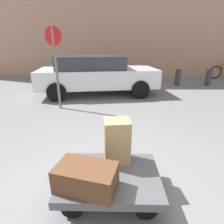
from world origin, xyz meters
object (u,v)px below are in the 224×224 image
object	(u,v)px
bicycle_leaning	(224,72)
no_parking_sign	(55,60)
suitcase_tan_front_right	(117,141)
parked_car	(96,74)
bollard_kerb_mid	(208,78)
suitcase_brown_front_left	(86,177)
luggage_cart	(110,179)
bollard_kerb_near	(178,78)

from	to	relation	value
bicycle_leaning	no_parking_sign	size ratio (longest dim) A/B	0.77
suitcase_tan_front_right	bicycle_leaning	distance (m)	10.33
parked_car	bicycle_leaning	world-z (taller)	parked_car
bollard_kerb_mid	no_parking_sign	bearing A→B (deg)	-150.52
suitcase_tan_front_right	suitcase_brown_front_left	bearing A→B (deg)	-130.87
parked_car	bicycle_leaning	size ratio (longest dim) A/B	2.60
luggage_cart	no_parking_sign	xyz separation A→B (m)	(-1.60, 3.37, 1.14)
bollard_kerb_mid	no_parking_sign	xyz separation A→B (m)	(-5.94, -3.36, 1.04)
suitcase_brown_front_left	bicycle_leaning	size ratio (longest dim) A/B	0.37
luggage_cart	no_parking_sign	world-z (taller)	no_parking_sign
luggage_cart	bollard_kerb_mid	distance (m)	8.00
suitcase_brown_front_left	bollard_kerb_near	size ratio (longest dim) A/B	0.88
bicycle_leaning	luggage_cart	bearing A→B (deg)	-125.21
suitcase_tan_front_right	parked_car	size ratio (longest dim) A/B	0.13
bicycle_leaning	bollard_kerb_mid	xyz separation A→B (m)	(-1.77, -1.93, -0.01)
suitcase_tan_front_right	no_parking_sign	world-z (taller)	no_parking_sign
luggage_cart	suitcase_tan_front_right	xyz separation A→B (m)	(0.08, 0.27, 0.36)
parked_car	suitcase_brown_front_left	bearing A→B (deg)	-85.34
parked_car	bollard_kerb_near	distance (m)	3.98
suitcase_tan_front_right	parked_car	distance (m)	4.89
suitcase_tan_front_right	bicycle_leaning	size ratio (longest dim) A/B	0.34
luggage_cart	suitcase_brown_front_left	distance (m)	0.39
suitcase_brown_front_left	bicycle_leaning	bearing A→B (deg)	68.48
suitcase_brown_front_left	parked_car	xyz separation A→B (m)	(-0.43, 5.32, 0.28)
no_parking_sign	bollard_kerb_mid	bearing A→B (deg)	29.48
suitcase_tan_front_right	bollard_kerb_mid	size ratio (longest dim) A/B	0.81
bicycle_leaning	suitcase_tan_front_right	bearing A→B (deg)	-125.69
suitcase_tan_front_right	bollard_kerb_near	world-z (taller)	suitcase_tan_front_right
suitcase_tan_front_right	no_parking_sign	distance (m)	3.61
parked_car	bicycle_leaning	xyz separation A→B (m)	(6.78, 3.56, -0.39)
luggage_cart	parked_car	distance (m)	5.16
suitcase_brown_front_left	bollard_kerb_mid	size ratio (longest dim) A/B	0.88
bicycle_leaning	bollard_kerb_near	size ratio (longest dim) A/B	2.39
suitcase_tan_front_right	bollard_kerb_mid	bearing A→B (deg)	49.22
suitcase_tan_front_right	bicycle_leaning	world-z (taller)	bicycle_leaning
suitcase_brown_front_left	bollard_kerb_near	world-z (taller)	bollard_kerb_near
luggage_cart	suitcase_brown_front_left	bearing A→B (deg)	-137.17
suitcase_brown_front_left	no_parking_sign	bearing A→B (deg)	124.76
bicycle_leaning	bollard_kerb_near	bearing A→B (deg)	-148.73
luggage_cart	suitcase_tan_front_right	world-z (taller)	suitcase_tan_front_right
luggage_cart	parked_car	size ratio (longest dim) A/B	0.26
suitcase_tan_front_right	parked_car	xyz separation A→B (m)	(-0.76, 4.83, 0.13)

